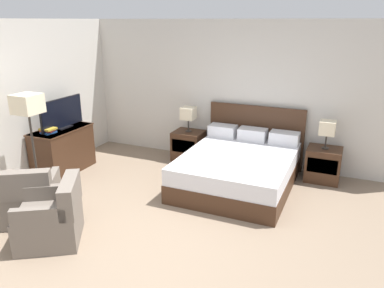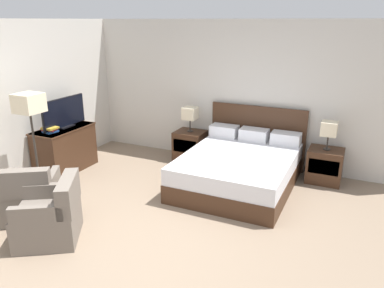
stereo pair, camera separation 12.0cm
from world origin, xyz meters
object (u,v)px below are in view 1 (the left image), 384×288
at_px(book_red_cover, 48,132).
at_px(book_small_top, 48,129).
at_px(book_blue_cover, 48,130).
at_px(armchair_companion, 52,219).
at_px(table_lamp_right, 327,128).
at_px(floor_lamp, 28,111).
at_px(nightstand_right, 323,164).
at_px(dresser, 63,149).
at_px(nightstand_left, 188,146).
at_px(bed, 239,167).
at_px(armchair_by_window, 30,199).
at_px(tv, 62,114).
at_px(table_lamp_left, 188,114).

relative_size(book_red_cover, book_small_top, 0.90).
distance_m(book_blue_cover, armchair_companion, 2.08).
bearing_deg(table_lamp_right, floor_lamp, -150.31).
xyz_separation_m(nightstand_right, dresser, (-4.11, -1.37, 0.12)).
xyz_separation_m(nightstand_left, book_red_cover, (-1.73, -1.65, 0.50)).
bearing_deg(dresser, book_small_top, -89.57).
relative_size(dresser, book_red_cover, 5.34).
relative_size(bed, armchair_by_window, 2.16).
distance_m(bed, book_red_cover, 3.10).
bearing_deg(book_small_top, armchair_companion, -46.59).
height_order(nightstand_right, tv, tv).
bearing_deg(book_red_cover, nightstand_left, 43.66).
xyz_separation_m(armchair_companion, floor_lamp, (-1.14, 0.90, 0.99)).
bearing_deg(dresser, book_blue_cover, -91.34).
distance_m(dresser, floor_lamp, 1.24).
relative_size(bed, floor_lamp, 1.36).
relative_size(nightstand_right, table_lamp_right, 1.20).
relative_size(tv, floor_lamp, 0.62).
xyz_separation_m(nightstand_left, dresser, (-1.73, -1.37, 0.12)).
distance_m(book_red_cover, armchair_companion, 2.07).
distance_m(table_lamp_left, armchair_companion, 3.19).
bearing_deg(table_lamp_left, book_red_cover, -136.32).
relative_size(book_blue_cover, armchair_companion, 0.22).
bearing_deg(nightstand_right, book_small_top, -158.18).
bearing_deg(table_lamp_right, nightstand_right, -90.00).
xyz_separation_m(tv, armchair_by_window, (0.75, -1.54, -0.71)).
bearing_deg(book_small_top, book_red_cover, 0.00).
relative_size(nightstand_right, table_lamp_left, 1.20).
distance_m(book_small_top, floor_lamp, 0.75).
bearing_deg(nightstand_right, floor_lamp, -150.33).
bearing_deg(armchair_companion, tv, 127.47).
height_order(dresser, floor_lamp, floor_lamp).
bearing_deg(dresser, table_lamp_right, 18.44).
bearing_deg(armchair_companion, nightstand_left, 83.68).
relative_size(table_lamp_right, armchair_by_window, 0.48).
height_order(dresser, book_small_top, book_small_top).
bearing_deg(book_blue_cover, book_small_top, 0.00).
distance_m(book_blue_cover, armchair_by_window, 1.51).
bearing_deg(tv, table_lamp_right, 17.62).
distance_m(nightstand_right, table_lamp_left, 2.46).
distance_m(nightstand_left, armchair_companion, 3.13).
bearing_deg(bed, armchair_companion, -122.61).
distance_m(table_lamp_right, book_red_cover, 4.43).
distance_m(table_lamp_right, armchair_companion, 4.18).
bearing_deg(armchair_companion, book_small_top, 133.41).
relative_size(nightstand_right, armchair_by_window, 0.57).
bearing_deg(tv, dresser, -92.22).
distance_m(bed, nightstand_right, 1.39).
bearing_deg(armchair_companion, dresser, 128.55).
bearing_deg(armchair_by_window, nightstand_right, 40.19).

